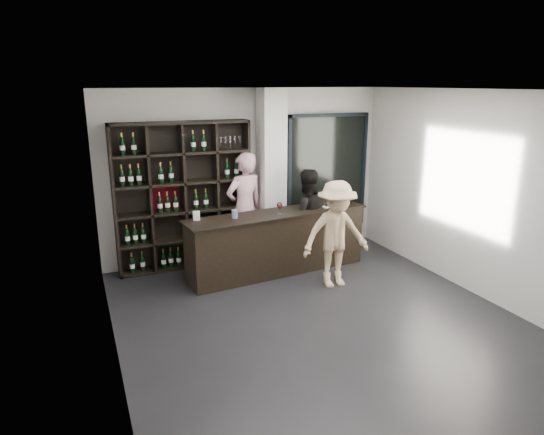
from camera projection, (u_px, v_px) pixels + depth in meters
name	position (u px, v px, depth m)	size (l,w,h in m)	color
floor	(319.00, 321.00, 6.30)	(5.00, 5.50, 0.01)	black
wine_shelf	(184.00, 197.00, 7.84)	(2.20, 0.35, 2.40)	black
structural_column	(272.00, 176.00, 8.23)	(0.40, 0.40, 2.90)	silver
glass_panel	(327.00, 172.00, 8.88)	(1.60, 0.08, 2.10)	black
tasting_counter	(278.00, 242.00, 7.78)	(3.04, 0.63, 1.00)	black
taster_pink	(245.00, 208.00, 8.12)	(0.69, 0.45, 1.89)	#CB99A4
taster_black	(306.00, 217.00, 8.09)	(0.79, 0.61, 1.62)	black
customer	(336.00, 234.00, 7.18)	(1.04, 0.60, 1.61)	tan
wine_glass	(280.00, 208.00, 7.51)	(0.09, 0.09, 0.22)	white
spit_cup	(235.00, 214.00, 7.33)	(0.10, 0.10, 0.13)	#AFC0D8
napkin_stack	(326.00, 207.00, 7.97)	(0.11, 0.11, 0.02)	white
card_stand	(196.00, 216.00, 7.20)	(0.09, 0.05, 0.14)	white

